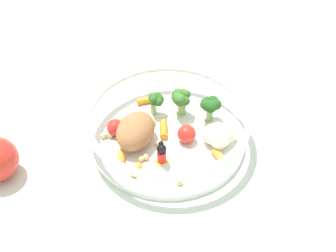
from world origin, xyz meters
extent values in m
plane|color=silver|center=(0.00, 0.00, 0.00)|extent=(2.40, 2.40, 0.00)
cylinder|color=white|center=(-0.02, 0.01, 0.01)|extent=(0.25, 0.25, 0.01)
torus|color=white|center=(-0.02, 0.01, 0.06)|extent=(0.26, 0.26, 0.01)
ellipsoid|color=#9E663D|center=(0.04, 0.02, 0.04)|extent=(0.09, 0.10, 0.05)
cylinder|color=#8EB766|center=(0.00, -0.05, 0.02)|extent=(0.01, 0.01, 0.02)
sphere|color=#2D6023|center=(0.00, -0.05, 0.05)|extent=(0.02, 0.02, 0.02)
sphere|color=#2D6023|center=(0.00, -0.04, 0.05)|extent=(0.01, 0.01, 0.01)
sphere|color=#2D6023|center=(-0.01, -0.04, 0.04)|extent=(0.01, 0.01, 0.01)
sphere|color=#2D6023|center=(-0.01, -0.05, 0.04)|extent=(0.02, 0.02, 0.02)
sphere|color=#2D6023|center=(-0.01, -0.05, 0.04)|extent=(0.02, 0.02, 0.02)
sphere|color=#2D6023|center=(0.00, -0.05, 0.04)|extent=(0.02, 0.02, 0.02)
cylinder|color=#7FAD5B|center=(-0.09, -0.02, 0.02)|extent=(0.01, 0.01, 0.02)
sphere|color=#23561E|center=(-0.08, -0.02, 0.05)|extent=(0.01, 0.01, 0.01)
sphere|color=#23561E|center=(-0.08, -0.02, 0.05)|extent=(0.02, 0.02, 0.02)
sphere|color=#23561E|center=(-0.09, -0.01, 0.05)|extent=(0.02, 0.02, 0.02)
sphere|color=#23561E|center=(-0.10, -0.01, 0.05)|extent=(0.02, 0.02, 0.02)
sphere|color=#23561E|center=(-0.10, -0.02, 0.04)|extent=(0.02, 0.02, 0.02)
sphere|color=#23561E|center=(-0.10, -0.03, 0.05)|extent=(0.02, 0.02, 0.02)
sphere|color=#23561E|center=(-0.09, -0.03, 0.04)|extent=(0.02, 0.02, 0.02)
sphere|color=#23561E|center=(-0.08, -0.03, 0.04)|extent=(0.02, 0.02, 0.02)
cylinder|color=#7FAD5B|center=(-0.05, -0.04, 0.02)|extent=(0.01, 0.01, 0.03)
sphere|color=#386B28|center=(-0.04, -0.04, 0.05)|extent=(0.02, 0.02, 0.02)
sphere|color=#386B28|center=(-0.04, -0.03, 0.05)|extent=(0.02, 0.02, 0.02)
sphere|color=#386B28|center=(-0.05, -0.03, 0.05)|extent=(0.02, 0.02, 0.02)
sphere|color=#386B28|center=(-0.05, -0.04, 0.05)|extent=(0.02, 0.02, 0.02)
sphere|color=#386B28|center=(-0.05, -0.05, 0.05)|extent=(0.02, 0.02, 0.02)
sphere|color=#386B28|center=(-0.04, -0.05, 0.05)|extent=(0.02, 0.02, 0.02)
sphere|color=silver|center=(-0.09, 0.03, 0.03)|extent=(0.03, 0.03, 0.03)
sphere|color=silver|center=(-0.09, 0.05, 0.03)|extent=(0.03, 0.03, 0.03)
sphere|color=silver|center=(-0.10, 0.04, 0.02)|extent=(0.03, 0.03, 0.03)
sphere|color=silver|center=(-0.11, 0.04, 0.03)|extent=(0.03, 0.03, 0.03)
sphere|color=silver|center=(-0.10, 0.03, 0.02)|extent=(0.03, 0.03, 0.03)
sphere|color=silver|center=(-0.09, 0.03, 0.03)|extent=(0.03, 0.03, 0.03)
cube|color=yellow|center=(0.00, 0.07, 0.01)|extent=(0.02, 0.02, 0.00)
cylinder|color=red|center=(0.00, 0.07, 0.02)|extent=(0.02, 0.02, 0.02)
sphere|color=black|center=(0.00, 0.07, 0.04)|extent=(0.01, 0.01, 0.01)
sphere|color=black|center=(0.00, 0.06, 0.05)|extent=(0.01, 0.01, 0.01)
sphere|color=black|center=(0.00, 0.07, 0.05)|extent=(0.01, 0.01, 0.01)
cylinder|color=orange|center=(0.01, -0.08, 0.02)|extent=(0.03, 0.02, 0.01)
cylinder|color=orange|center=(-0.01, 0.00, 0.02)|extent=(0.02, 0.04, 0.01)
cylinder|color=orange|center=(0.04, 0.08, 0.02)|extent=(0.02, 0.02, 0.01)
cylinder|color=orange|center=(0.05, -0.03, 0.02)|extent=(0.04, 0.02, 0.01)
cylinder|color=orange|center=(-0.09, 0.07, 0.02)|extent=(0.02, 0.03, 0.01)
cylinder|color=orange|center=(0.06, 0.05, 0.02)|extent=(0.01, 0.02, 0.01)
sphere|color=red|center=(-0.04, 0.02, 0.03)|extent=(0.03, 0.03, 0.03)
sphere|color=red|center=(0.07, -0.01, 0.02)|extent=(0.03, 0.03, 0.03)
sphere|color=#D1B775|center=(-0.09, 0.01, 0.02)|extent=(0.01, 0.01, 0.01)
sphere|color=tan|center=(0.02, 0.06, 0.02)|extent=(0.01, 0.01, 0.01)
sphere|color=#D1B775|center=(0.00, 0.03, 0.02)|extent=(0.01, 0.01, 0.01)
sphere|color=#D1B775|center=(0.03, 0.06, 0.02)|extent=(0.01, 0.01, 0.01)
sphere|color=#D1B775|center=(0.09, 0.00, 0.02)|extent=(0.01, 0.01, 0.01)
sphere|color=tan|center=(0.08, 0.00, 0.02)|extent=(0.01, 0.01, 0.01)
sphere|color=#D1B775|center=(0.01, -0.02, 0.02)|extent=(0.01, 0.01, 0.01)
sphere|color=tan|center=(-0.08, 0.01, 0.02)|extent=(0.01, 0.01, 0.01)
sphere|color=tan|center=(-0.04, -0.09, 0.02)|extent=(0.01, 0.01, 0.01)
sphere|color=#D1B775|center=(0.00, 0.05, 0.02)|extent=(0.01, 0.01, 0.01)
sphere|color=#D1B775|center=(-0.02, 0.11, 0.02)|extent=(0.01, 0.01, 0.01)
camera|label=1|loc=(0.05, 0.53, 0.53)|focal=48.58mm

